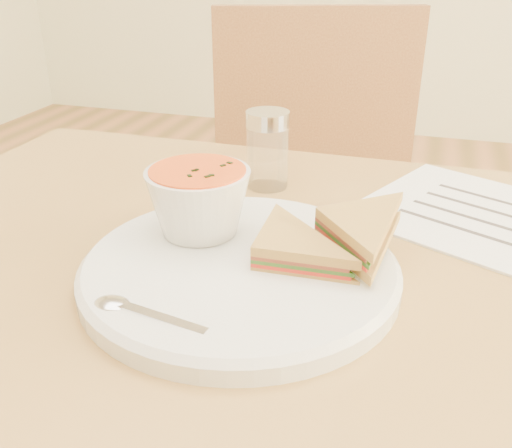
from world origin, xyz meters
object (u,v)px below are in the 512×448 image
(chair_far, at_px, (320,266))
(plate, at_px, (240,271))
(condiment_shaker, at_px, (267,150))
(soup_bowl, at_px, (199,205))

(chair_far, height_order, plate, chair_far)
(condiment_shaker, bearing_deg, plate, -80.23)
(chair_far, distance_m, condiment_shaker, 0.44)
(chair_far, bearing_deg, plate, 72.88)
(plate, height_order, soup_bowl, soup_bowl)
(plate, distance_m, condiment_shaker, 0.24)
(chair_far, distance_m, soup_bowl, 0.59)
(chair_far, relative_size, plate, 3.09)
(chair_far, relative_size, soup_bowl, 8.91)
(plate, relative_size, soup_bowl, 2.88)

